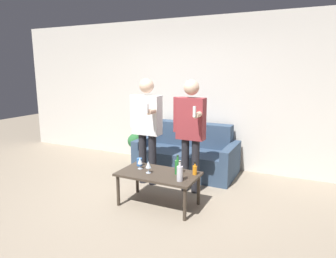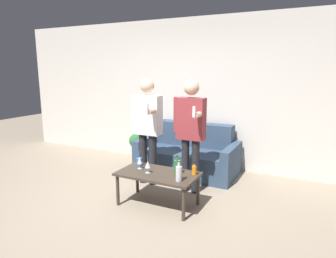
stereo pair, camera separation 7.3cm
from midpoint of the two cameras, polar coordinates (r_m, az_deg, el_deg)
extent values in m
plane|color=gray|center=(4.03, -8.21, -15.12)|extent=(16.00, 16.00, 0.00)
cube|color=silver|center=(5.62, 4.16, 6.84)|extent=(8.00, 0.06, 2.70)
cube|color=#334760|center=(5.16, 2.55, -6.48)|extent=(1.42, 0.64, 0.42)
cube|color=#334760|center=(5.50, 4.39, -3.09)|extent=(1.42, 0.25, 0.84)
cube|color=#334760|center=(5.58, -4.36, -4.34)|extent=(0.14, 0.89, 0.57)
cube|color=#334760|center=(5.02, 11.40, -6.33)|extent=(0.14, 0.89, 0.57)
cube|color=#3D3328|center=(3.98, -2.37, -8.56)|extent=(1.05, 0.59, 0.03)
cylinder|color=#3D3328|center=(4.10, -9.98, -11.46)|extent=(0.04, 0.04, 0.42)
cylinder|color=#3D3328|center=(3.67, 2.63, -14.12)|extent=(0.04, 0.04, 0.42)
cylinder|color=#3D3328|center=(4.48, -6.35, -9.37)|extent=(0.04, 0.04, 0.42)
cylinder|color=#3D3328|center=(4.09, 5.33, -11.43)|extent=(0.04, 0.04, 0.42)
cylinder|color=silver|center=(3.67, 1.69, -8.51)|extent=(0.08, 0.08, 0.19)
cylinder|color=silver|center=(3.63, 1.70, -6.60)|extent=(0.03, 0.03, 0.07)
cylinder|color=black|center=(3.62, 1.71, -6.14)|extent=(0.03, 0.03, 0.01)
cylinder|color=orange|center=(3.90, 4.59, -7.83)|extent=(0.06, 0.06, 0.12)
cylinder|color=orange|center=(3.88, 4.61, -6.70)|extent=(0.02, 0.02, 0.05)
cylinder|color=black|center=(3.87, 4.62, -6.47)|extent=(0.03, 0.03, 0.01)
cylinder|color=#23752D|center=(3.90, 1.29, -7.28)|extent=(0.07, 0.07, 0.18)
cylinder|color=#23752D|center=(3.87, 1.30, -5.50)|extent=(0.03, 0.03, 0.07)
cylinder|color=black|center=(3.86, 1.30, -5.08)|extent=(0.03, 0.03, 0.01)
cylinder|color=silver|center=(3.98, -4.27, -8.30)|extent=(0.07, 0.07, 0.01)
cylinder|color=silver|center=(3.97, -4.28, -7.82)|extent=(0.01, 0.01, 0.07)
cone|color=silver|center=(3.94, -4.29, -6.76)|extent=(0.07, 0.07, 0.09)
cylinder|color=silver|center=(4.15, -5.83, -7.51)|extent=(0.07, 0.07, 0.01)
cylinder|color=silver|center=(4.14, -5.84, -7.04)|extent=(0.01, 0.01, 0.07)
cone|color=silver|center=(4.11, -5.86, -6.01)|extent=(0.07, 0.07, 0.09)
cylinder|color=#3366B2|center=(4.26, -5.96, -6.27)|extent=(0.08, 0.08, 0.11)
cylinder|color=#232328|center=(4.79, -5.27, -5.57)|extent=(0.12, 0.12, 0.80)
cylinder|color=#232328|center=(4.70, -3.42, -5.85)|extent=(0.12, 0.12, 0.80)
cube|color=white|center=(4.59, -4.48, 2.67)|extent=(0.44, 0.19, 0.60)
sphere|color=beige|center=(4.54, -4.57, 8.20)|extent=(0.22, 0.22, 0.22)
cylinder|color=white|center=(4.72, -7.22, 3.40)|extent=(0.08, 0.08, 0.51)
cylinder|color=beige|center=(4.37, -3.40, 3.44)|extent=(0.08, 0.27, 0.08)
cube|color=white|center=(4.22, -4.51, 3.96)|extent=(0.03, 0.03, 0.14)
cylinder|color=#232328|center=(4.46, 2.82, -6.83)|extent=(0.11, 0.11, 0.80)
cylinder|color=#232328|center=(4.40, 4.76, -7.10)|extent=(0.11, 0.11, 0.80)
cube|color=#933338|center=(4.26, 3.91, 1.97)|extent=(0.40, 0.18, 0.60)
sphere|color=beige|center=(4.21, 3.99, 7.90)|extent=(0.22, 0.22, 0.22)
cylinder|color=#933338|center=(4.35, 1.01, 2.77)|extent=(0.07, 0.07, 0.51)
cylinder|color=beige|center=(4.07, 5.34, 2.78)|extent=(0.07, 0.27, 0.07)
cube|color=white|center=(3.91, 4.52, 3.33)|extent=(0.03, 0.03, 0.14)
cylinder|color=silver|center=(5.98, -6.57, -5.46)|extent=(0.16, 0.16, 0.13)
cylinder|color=#476B38|center=(5.94, -6.61, -4.03)|extent=(0.02, 0.02, 0.17)
sphere|color=#286633|center=(5.89, -6.65, -2.27)|extent=(0.29, 0.29, 0.29)
camera|label=1|loc=(0.04, -90.49, -0.10)|focal=32.00mm
camera|label=2|loc=(0.04, 89.51, 0.10)|focal=32.00mm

